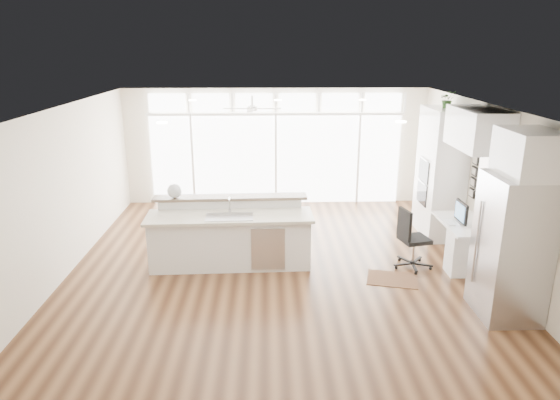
{
  "coord_description": "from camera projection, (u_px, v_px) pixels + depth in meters",
  "views": [
    {
      "loc": [
        -0.19,
        -7.53,
        3.62
      ],
      "look_at": [
        0.02,
        0.6,
        1.09
      ],
      "focal_mm": 32.0,
      "sensor_mm": 36.0,
      "label": 1
    }
  ],
  "objects": [
    {
      "name": "floor",
      "position": [
        280.0,
        274.0,
        8.27
      ],
      "size": [
        7.0,
        8.0,
        0.02
      ],
      "primitive_type": "cube",
      "color": "#3F2413",
      "rests_on": "ground"
    },
    {
      "name": "ceiling",
      "position": [
        280.0,
        110.0,
        7.47
      ],
      "size": [
        7.0,
        8.0,
        0.02
      ],
      "primitive_type": "cube",
      "color": "white",
      "rests_on": "wall_back"
    },
    {
      "name": "wall_back",
      "position": [
        276.0,
        147.0,
        11.69
      ],
      "size": [
        7.0,
        0.04,
        2.7
      ],
      "primitive_type": "cube",
      "color": "silver",
      "rests_on": "floor"
    },
    {
      "name": "wall_front",
      "position": [
        292.0,
        338.0,
        4.05
      ],
      "size": [
        7.0,
        0.04,
        2.7
      ],
      "primitive_type": "cube",
      "color": "silver",
      "rests_on": "floor"
    },
    {
      "name": "wall_left",
      "position": [
        56.0,
        197.0,
        7.79
      ],
      "size": [
        0.04,
        8.0,
        2.7
      ],
      "primitive_type": "cube",
      "color": "silver",
      "rests_on": "floor"
    },
    {
      "name": "wall_right",
      "position": [
        499.0,
        194.0,
        7.95
      ],
      "size": [
        0.04,
        8.0,
        2.7
      ],
      "primitive_type": "cube",
      "color": "silver",
      "rests_on": "floor"
    },
    {
      "name": "glass_wall",
      "position": [
        276.0,
        160.0,
        11.72
      ],
      "size": [
        5.8,
        0.06,
        2.08
      ],
      "primitive_type": "cube",
      "color": "silver",
      "rests_on": "wall_back"
    },
    {
      "name": "transom_row",
      "position": [
        276.0,
        102.0,
        11.32
      ],
      "size": [
        5.9,
        0.06,
        0.4
      ],
      "primitive_type": "cube",
      "color": "silver",
      "rests_on": "wall_back"
    },
    {
      "name": "desk_window",
      "position": [
        490.0,
        177.0,
        8.18
      ],
      "size": [
        0.04,
        0.85,
        0.85
      ],
      "primitive_type": "cube",
      "color": "white",
      "rests_on": "wall_right"
    },
    {
      "name": "ceiling_fan",
      "position": [
        252.0,
        104.0,
        10.19
      ],
      "size": [
        1.16,
        1.16,
        0.32
      ],
      "primitive_type": "cube",
      "color": "white",
      "rests_on": "ceiling"
    },
    {
      "name": "recessed_lights",
      "position": [
        280.0,
        109.0,
        7.66
      ],
      "size": [
        3.4,
        3.0,
        0.02
      ],
      "primitive_type": "cube",
      "color": "white",
      "rests_on": "ceiling"
    },
    {
      "name": "oven_cabinet",
      "position": [
        440.0,
        173.0,
        9.69
      ],
      "size": [
        0.64,
        1.2,
        2.5
      ],
      "primitive_type": "cube",
      "color": "white",
      "rests_on": "floor"
    },
    {
      "name": "desk_nook",
      "position": [
        462.0,
        244.0,
        8.52
      ],
      "size": [
        0.72,
        1.3,
        0.76
      ],
      "primitive_type": "cube",
      "color": "white",
      "rests_on": "floor"
    },
    {
      "name": "upper_cabinets",
      "position": [
        478.0,
        129.0,
        7.93
      ],
      "size": [
        0.64,
        1.3,
        0.64
      ],
      "primitive_type": "cube",
      "color": "white",
      "rests_on": "wall_right"
    },
    {
      "name": "refrigerator",
      "position": [
        511.0,
        247.0,
        6.76
      ],
      "size": [
        0.76,
        0.9,
        2.0
      ],
      "primitive_type": "cube",
      "color": "#B3B3B8",
      "rests_on": "floor"
    },
    {
      "name": "fridge_cabinet",
      "position": [
        530.0,
        153.0,
        6.37
      ],
      "size": [
        0.64,
        0.9,
        0.6
      ],
      "primitive_type": "cube",
      "color": "white",
      "rests_on": "wall_right"
    },
    {
      "name": "framed_photos",
      "position": [
        474.0,
        177.0,
        8.81
      ],
      "size": [
        0.06,
        0.22,
        0.8
      ],
      "primitive_type": "cube",
      "color": "black",
      "rests_on": "wall_right"
    },
    {
      "name": "kitchen_island",
      "position": [
        230.0,
        235.0,
        8.44
      ],
      "size": [
        2.82,
        1.14,
        1.11
      ],
      "primitive_type": "cube",
      "rotation": [
        0.0,
        0.0,
        0.03
      ],
      "color": "white",
      "rests_on": "floor"
    },
    {
      "name": "rug",
      "position": [
        392.0,
        279.0,
        8.07
      ],
      "size": [
        0.92,
        0.75,
        0.01
      ],
      "primitive_type": "cube",
      "rotation": [
        0.0,
        0.0,
        -0.25
      ],
      "color": "#341D10",
      "rests_on": "floor"
    },
    {
      "name": "office_chair",
      "position": [
        415.0,
        239.0,
        8.35
      ],
      "size": [
        0.64,
        0.61,
        1.04
      ],
      "primitive_type": "cube",
      "rotation": [
        0.0,
        0.0,
        0.24
      ],
      "color": "black",
      "rests_on": "floor"
    },
    {
      "name": "fishbowl",
      "position": [
        175.0,
        191.0,
        8.56
      ],
      "size": [
        0.26,
        0.26,
        0.25
      ],
      "primitive_type": "sphere",
      "rotation": [
        0.0,
        0.0,
        -0.03
      ],
      "color": "silver",
      "rests_on": "kitchen_island"
    },
    {
      "name": "monitor",
      "position": [
        461.0,
        212.0,
        8.34
      ],
      "size": [
        0.08,
        0.47,
        0.39
      ],
      "primitive_type": "cube",
      "rotation": [
        0.0,
        0.0,
        0.01
      ],
      "color": "black",
      "rests_on": "desk_nook"
    },
    {
      "name": "keyboard",
      "position": [
        450.0,
        222.0,
        8.4
      ],
      "size": [
        0.15,
        0.32,
        0.02
      ],
      "primitive_type": "cube",
      "rotation": [
        0.0,
        0.0,
        -0.13
      ],
      "color": "silver",
      "rests_on": "desk_nook"
    },
    {
      "name": "potted_plant",
      "position": [
        447.0,
        101.0,
        9.28
      ],
      "size": [
        0.32,
        0.35,
        0.25
      ],
      "primitive_type": "imported",
      "rotation": [
        0.0,
        0.0,
        -0.1
      ],
      "color": "#2A4F22",
      "rests_on": "oven_cabinet"
    }
  ]
}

